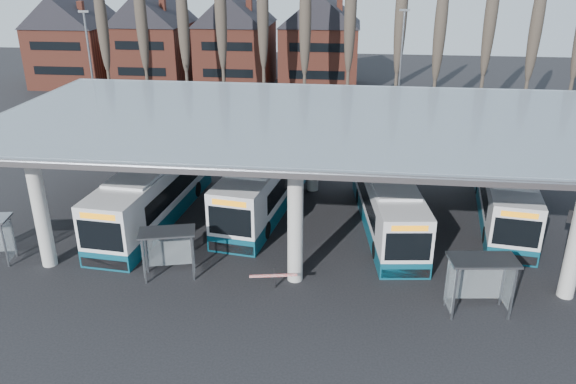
# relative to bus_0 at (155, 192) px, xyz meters

# --- Properties ---
(ground) EXTENTS (140.00, 140.00, 0.00)m
(ground) POSITION_rel_bus_0_xyz_m (8.58, -8.28, -1.57)
(ground) COLOR black
(ground) RESTS_ON ground
(station_canopy) EXTENTS (32.00, 16.00, 6.34)m
(station_canopy) POSITION_rel_bus_0_xyz_m (8.58, -0.28, 4.12)
(station_canopy) COLOR beige
(station_canopy) RESTS_ON ground
(poplar_row) EXTENTS (45.10, 1.10, 14.50)m
(poplar_row) POSITION_rel_bus_0_xyz_m (8.58, 24.72, 7.21)
(poplar_row) COLOR #473D33
(poplar_row) RESTS_ON ground
(townhouse_row) EXTENTS (36.80, 10.30, 12.25)m
(townhouse_row) POSITION_rel_bus_0_xyz_m (-7.17, 35.72, 4.37)
(townhouse_row) COLOR brown
(townhouse_row) RESTS_ON ground
(lamp_post_a) EXTENTS (0.80, 0.16, 10.17)m
(lamp_post_a) POSITION_rel_bus_0_xyz_m (-9.42, 13.72, 3.77)
(lamp_post_a) COLOR slate
(lamp_post_a) RESTS_ON ground
(lamp_post_b) EXTENTS (0.80, 0.16, 10.17)m
(lamp_post_b) POSITION_rel_bus_0_xyz_m (14.58, 17.72, 3.77)
(lamp_post_b) COLOR slate
(lamp_post_b) RESTS_ON ground
(bus_0) EXTENTS (3.59, 12.14, 3.33)m
(bus_0) POSITION_rel_bus_0_xyz_m (0.00, 0.00, 0.00)
(bus_0) COLOR white
(bus_0) RESTS_ON ground
(bus_1) EXTENTS (4.31, 12.16, 3.31)m
(bus_1) POSITION_rel_bus_0_xyz_m (6.05, 2.14, -0.01)
(bus_1) COLOR white
(bus_1) RESTS_ON ground
(bus_2) EXTENTS (3.72, 11.40, 3.11)m
(bus_2) POSITION_rel_bus_0_xyz_m (13.00, 0.37, -0.10)
(bus_2) COLOR white
(bus_2) RESTS_ON ground
(bus_3) EXTENTS (3.91, 11.51, 3.14)m
(bus_3) POSITION_rel_bus_0_xyz_m (19.67, 2.40, -0.09)
(bus_3) COLOR white
(bus_3) RESTS_ON ground
(shelter_1) EXTENTS (2.77, 1.86, 2.35)m
(shelter_1) POSITION_rel_bus_0_xyz_m (2.72, -6.03, 0.14)
(shelter_1) COLOR gray
(shelter_1) RESTS_ON ground
(shelter_2) EXTENTS (2.89, 1.69, 2.55)m
(shelter_2) POSITION_rel_bus_0_xyz_m (16.41, -7.37, 0.29)
(shelter_2) COLOR gray
(shelter_2) RESTS_ON ground
(barrier) EXTENTS (2.08, 0.75, 1.05)m
(barrier) POSITION_rel_bus_0_xyz_m (7.75, -6.95, -0.75)
(barrier) COLOR black
(barrier) RESTS_ON ground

